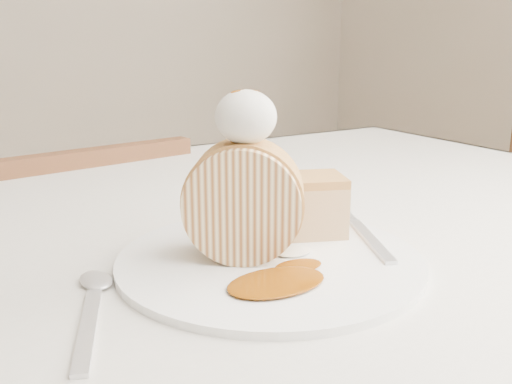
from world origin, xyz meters
TOP-DOWN VIEW (x-y plane):
  - table at (0.00, 0.20)m, footprint 1.40×0.90m
  - chair_far at (-0.05, 0.65)m, footprint 0.41×0.41m
  - plate at (-0.02, 0.02)m, footprint 0.39×0.39m
  - roulade_slice at (-0.04, 0.03)m, footprint 0.13×0.11m
  - cake_chunk at (0.06, 0.06)m, footprint 0.09×0.08m
  - whipped_cream at (-0.03, 0.03)m, footprint 0.06×0.06m
  - caramel_drizzle at (-0.03, 0.04)m, footprint 0.03×0.02m
  - caramel_pool at (-0.05, -0.04)m, footprint 0.11×0.09m
  - fork at (0.10, -0.00)m, footprint 0.10×0.17m
  - spoon at (-0.21, -0.02)m, footprint 0.08×0.16m

SIDE VIEW (x-z plane):
  - chair_far at x=-0.05m, z-range 0.06..0.84m
  - table at x=0.00m, z-range 0.29..1.04m
  - spoon at x=-0.21m, z-range 0.75..0.75m
  - plate at x=-0.02m, z-range 0.75..0.76m
  - fork at x=0.10m, z-range 0.76..0.76m
  - caramel_pool at x=-0.05m, z-range 0.76..0.76m
  - cake_chunk at x=0.06m, z-range 0.76..0.81m
  - roulade_slice at x=-0.04m, z-range 0.76..0.87m
  - whipped_cream at x=-0.03m, z-range 0.87..0.92m
  - caramel_drizzle at x=-0.03m, z-range 0.92..0.93m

